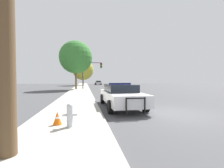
% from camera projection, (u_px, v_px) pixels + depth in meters
% --- Properties ---
extents(ground_plane, '(110.00, 110.00, 0.00)m').
position_uv_depth(ground_plane, '(173.00, 114.00, 7.56)').
color(ground_plane, '#474749').
extents(sidewalk_left, '(3.00, 110.00, 0.13)m').
position_uv_depth(sidewalk_left, '(69.00, 117.00, 6.64)').
color(sidewalk_left, '#ADA89E').
rests_on(sidewalk_left, ground_plane).
extents(police_car, '(2.16, 5.33, 1.50)m').
position_uv_depth(police_car, '(121.00, 95.00, 9.34)').
color(police_car, white).
rests_on(police_car, ground_plane).
extents(fire_hydrant, '(0.49, 0.21, 0.79)m').
position_uv_depth(fire_hydrant, '(70.00, 114.00, 5.04)').
color(fire_hydrant, '#B7BCC1').
rests_on(fire_hydrant, sidewalk_left).
extents(traffic_light, '(3.34, 0.35, 4.59)m').
position_uv_depth(traffic_light, '(91.00, 70.00, 25.39)').
color(traffic_light, '#424247').
rests_on(traffic_light, sidewalk_left).
extents(car_background_distant, '(1.94, 4.41, 1.30)m').
position_uv_depth(car_background_distant, '(98.00, 83.00, 47.99)').
color(car_background_distant, '#B7B7BC').
rests_on(car_background_distant, ground_plane).
extents(tree_sidewalk_far, '(5.86, 5.86, 7.27)m').
position_uv_depth(tree_sidewalk_far, '(83.00, 70.00, 42.32)').
color(tree_sidewalk_far, brown).
rests_on(tree_sidewalk_far, sidewalk_left).
extents(tree_sidewalk_mid, '(5.40, 5.40, 7.96)m').
position_uv_depth(tree_sidewalk_mid, '(76.00, 57.00, 24.77)').
color(tree_sidewalk_mid, brown).
rests_on(tree_sidewalk_mid, sidewalk_left).
extents(traffic_cone, '(0.31, 0.31, 0.46)m').
position_uv_depth(traffic_cone, '(57.00, 118.00, 5.27)').
color(traffic_cone, orange).
rests_on(traffic_cone, sidewalk_left).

